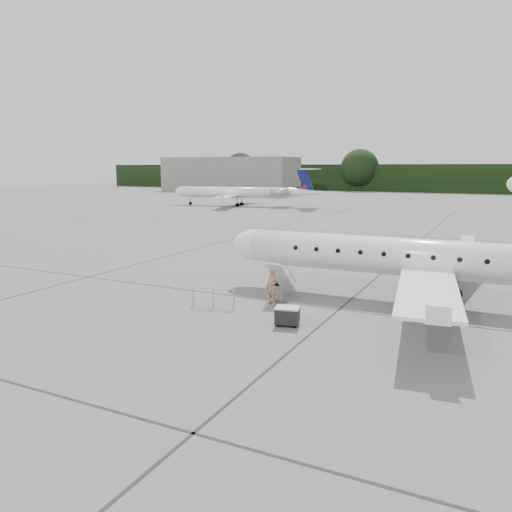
% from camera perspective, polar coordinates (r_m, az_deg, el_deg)
% --- Properties ---
extents(ground, '(320.00, 320.00, 0.00)m').
position_cam_1_polar(ground, '(22.77, 15.37, -8.65)').
color(ground, slate).
rests_on(ground, ground).
extents(treeline, '(260.00, 4.00, 8.00)m').
position_cam_1_polar(treeline, '(151.34, 25.18, 7.98)').
color(treeline, black).
rests_on(treeline, ground).
extents(terminal_building, '(40.00, 14.00, 10.00)m').
position_cam_1_polar(terminal_building, '(150.64, -3.02, 9.29)').
color(terminal_building, slate).
rests_on(terminal_building, ground).
extents(main_regional_jet, '(27.19, 19.80, 6.88)m').
position_cam_1_polar(main_regional_jet, '(27.57, 20.20, 1.70)').
color(main_regional_jet, white).
rests_on(main_regional_jet, ground).
extents(airstair, '(0.89, 2.53, 2.16)m').
position_cam_1_polar(airstair, '(27.65, 2.98, -2.65)').
color(airstair, white).
rests_on(airstair, ground).
extents(passenger, '(0.80, 0.66, 1.89)m').
position_cam_1_polar(passenger, '(26.42, 1.81, -3.54)').
color(passenger, '#9A6954').
rests_on(passenger, ground).
extents(safety_railing, '(2.15, 0.61, 1.00)m').
position_cam_1_polar(safety_railing, '(26.03, -4.91, -4.80)').
color(safety_railing, '#979AA0').
rests_on(safety_railing, ground).
extents(baggage_cart, '(1.23, 1.08, 0.92)m').
position_cam_1_polar(baggage_cart, '(23.11, 3.59, -6.81)').
color(baggage_cart, black).
rests_on(baggage_cart, ground).
extents(bg_regional_left, '(29.71, 23.58, 7.04)m').
position_cam_1_polar(bg_regional_left, '(93.71, -2.48, 7.88)').
color(bg_regional_left, white).
rests_on(bg_regional_left, ground).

